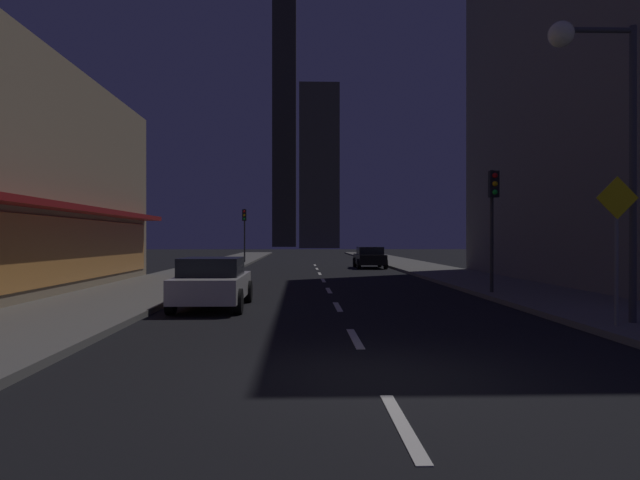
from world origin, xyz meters
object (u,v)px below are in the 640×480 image
traffic_light_near_right (493,204)px  street_lamp_right (596,98)px  fire_hydrant_far_left (187,275)px  car_parked_far (370,257)px  pedestrian_crossing_sign (617,237)px  car_parked_near (213,282)px  traffic_light_far_left (244,224)px

traffic_light_near_right → street_lamp_right: bearing=-91.0°
traffic_light_near_right → fire_hydrant_far_left: bearing=155.9°
car_parked_far → pedestrian_crossing_sign: (2.00, -26.33, 1.28)m
fire_hydrant_far_left → car_parked_far: bearing=55.6°
car_parked_near → traffic_light_near_right: traffic_light_near_right is taller
car_parked_near → street_lamp_right: size_ratio=0.64×
car_parked_far → fire_hydrant_far_left: size_ratio=6.48×
traffic_light_near_right → traffic_light_far_left: (-11.00, 25.39, 0.00)m
fire_hydrant_far_left → street_lamp_right: size_ratio=0.10×
traffic_light_far_left → street_lamp_right: (10.88, -32.33, 1.87)m
car_parked_near → pedestrian_crossing_sign: size_ratio=1.34×
street_lamp_right → pedestrian_crossing_sign: (0.22, -0.43, -3.05)m
traffic_light_near_right → street_lamp_right: street_lamp_right is taller
car_parked_far → fire_hydrant_far_left: car_parked_far is taller
car_parked_near → traffic_light_far_left: 28.38m
street_lamp_right → pedestrian_crossing_sign: size_ratio=2.09×
car_parked_far → traffic_light_far_left: 11.41m
car_parked_near → traffic_light_near_right: (9.10, 2.82, 2.45)m
car_parked_far → fire_hydrant_far_left: bearing=-124.4°
car_parked_near → pedestrian_crossing_sign: bearing=-26.3°
car_parked_near → traffic_light_far_left: traffic_light_far_left is taller
car_parked_near → traffic_light_near_right: bearing=17.2°
car_parked_far → traffic_light_near_right: bearing=-84.3°
fire_hydrant_far_left → street_lamp_right: (11.28, -12.04, 4.61)m
fire_hydrant_far_left → car_parked_near: bearing=-73.8°
street_lamp_right → pedestrian_crossing_sign: 3.09m
fire_hydrant_far_left → traffic_light_near_right: size_ratio=0.16×
car_parked_far → street_lamp_right: bearing=-86.1°
car_parked_far → pedestrian_crossing_sign: pedestrian_crossing_sign is taller
traffic_light_near_right → traffic_light_far_left: bearing=113.4°
traffic_light_far_left → pedestrian_crossing_sign: traffic_light_far_left is taller
street_lamp_right → traffic_light_near_right: bearing=89.0°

